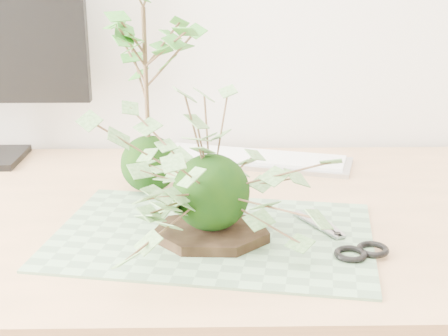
{
  "coord_description": "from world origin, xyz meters",
  "views": [
    {
      "loc": [
        -0.02,
        0.28,
        1.13
      ],
      "look_at": [
        0.0,
        1.14,
        0.84
      ],
      "focal_mm": 50.0,
      "sensor_mm": 36.0,
      "label": 1
    }
  ],
  "objects": [
    {
      "name": "cutting_mat",
      "position": [
        -0.02,
        1.12,
        0.74
      ],
      "size": [
        0.51,
        0.38,
        0.0
      ],
      "primitive_type": "cube",
      "rotation": [
        0.0,
        0.0,
        -0.18
      ],
      "color": "#5A7D5E",
      "rests_on": "desk"
    },
    {
      "name": "ivy_kokedama",
      "position": [
        -0.02,
        1.11,
        0.87
      ],
      "size": [
        0.41,
        0.41,
        0.22
      ],
      "rotation": [
        0.0,
        0.0,
        -0.41
      ],
      "color": "black",
      "rests_on": "stone_dish"
    },
    {
      "name": "keyboard",
      "position": [
        0.07,
        1.48,
        0.75
      ],
      "size": [
        0.41,
        0.22,
        0.02
      ],
      "rotation": [
        0.0,
        0.0,
        -0.28
      ],
      "color": "#ADAEB2",
      "rests_on": "desk"
    },
    {
      "name": "scissors",
      "position": [
        0.17,
        1.07,
        0.75
      ],
      "size": [
        0.1,
        0.19,
        0.01
      ],
      "rotation": [
        0.0,
        0.0,
        0.38
      ],
      "color": "gray",
      "rests_on": "cutting_mat"
    },
    {
      "name": "desk",
      "position": [
        -0.02,
        1.23,
        0.65
      ],
      "size": [
        1.6,
        0.7,
        0.74
      ],
      "color": "tan",
      "rests_on": "ground_plane"
    },
    {
      "name": "maple_kokedama",
      "position": [
        -0.13,
        1.32,
        1.03
      ],
      "size": [
        0.23,
        0.23,
        0.42
      ],
      "rotation": [
        0.0,
        0.0,
        0.04
      ],
      "color": "black",
      "rests_on": "desk"
    },
    {
      "name": "stone_dish",
      "position": [
        -0.02,
        1.11,
        0.75
      ],
      "size": [
        0.18,
        0.18,
        0.01
      ],
      "primitive_type": "cylinder",
      "rotation": [
        0.0,
        0.0,
        -0.05
      ],
      "color": "black",
      "rests_on": "cutting_mat"
    }
  ]
}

